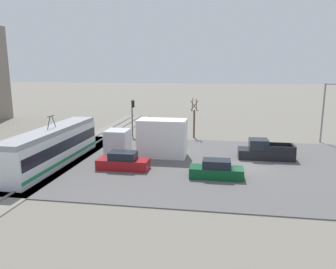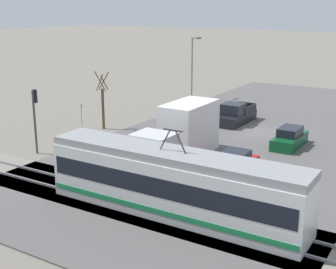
{
  "view_description": "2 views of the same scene",
  "coord_description": "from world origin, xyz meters",
  "px_view_note": "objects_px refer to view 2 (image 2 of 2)",
  "views": [
    {
      "loc": [
        -29.55,
        2.79,
        8.91
      ],
      "look_at": [
        0.06,
        7.59,
        2.76
      ],
      "focal_mm": 35.0,
      "sensor_mm": 36.0,
      "label": 1
    },
    {
      "loc": [
        -13.83,
        37.24,
        10.63
      ],
      "look_at": [
        2.57,
        10.59,
        1.91
      ],
      "focal_mm": 50.0,
      "sensor_mm": 36.0,
      "label": 2
    }
  ],
  "objects_px": {
    "light_rail_tram": "(173,184)",
    "street_tree": "(103,103)",
    "box_truck": "(181,134)",
    "traffic_light_pole": "(35,112)",
    "sedan_car_0": "(290,138)",
    "no_parking_sign": "(81,115)",
    "sedan_car_1": "(233,166)",
    "street_lamp_near_crossing": "(193,64)",
    "pickup_truck": "(235,115)"
  },
  "relations": [
    {
      "from": "pickup_truck",
      "to": "street_lamp_near_crossing",
      "type": "distance_m",
      "value": 12.26
    },
    {
      "from": "street_tree",
      "to": "box_truck",
      "type": "bearing_deg",
      "value": 160.56
    },
    {
      "from": "box_truck",
      "to": "sedan_car_0",
      "type": "distance_m",
      "value": 8.89
    },
    {
      "from": "street_tree",
      "to": "no_parking_sign",
      "type": "distance_m",
      "value": 2.25
    },
    {
      "from": "box_truck",
      "to": "street_tree",
      "type": "height_order",
      "value": "street_tree"
    },
    {
      "from": "sedan_car_1",
      "to": "street_lamp_near_crossing",
      "type": "xyz_separation_m",
      "value": [
        14.26,
        -20.66,
        3.45
      ]
    },
    {
      "from": "no_parking_sign",
      "to": "street_lamp_near_crossing",
      "type": "bearing_deg",
      "value": -93.76
    },
    {
      "from": "box_truck",
      "to": "traffic_light_pole",
      "type": "height_order",
      "value": "traffic_light_pole"
    },
    {
      "from": "sedan_car_0",
      "to": "sedan_car_1",
      "type": "xyz_separation_m",
      "value": [
        1.07,
        8.2,
        0.02
      ]
    },
    {
      "from": "street_tree",
      "to": "street_lamp_near_crossing",
      "type": "xyz_separation_m",
      "value": [
        -0.4,
        -15.6,
        1.85
      ]
    },
    {
      "from": "sedan_car_0",
      "to": "traffic_light_pole",
      "type": "bearing_deg",
      "value": 35.97
    },
    {
      "from": "no_parking_sign",
      "to": "sedan_car_0",
      "type": "bearing_deg",
      "value": -162.74
    },
    {
      "from": "light_rail_tram",
      "to": "sedan_car_1",
      "type": "distance_m",
      "value": 6.89
    },
    {
      "from": "sedan_car_1",
      "to": "street_tree",
      "type": "bearing_deg",
      "value": 160.97
    },
    {
      "from": "pickup_truck",
      "to": "traffic_light_pole",
      "type": "xyz_separation_m",
      "value": [
        8.88,
        15.79,
        2.29
      ]
    },
    {
      "from": "pickup_truck",
      "to": "street_tree",
      "type": "bearing_deg",
      "value": 40.1
    },
    {
      "from": "box_truck",
      "to": "no_parking_sign",
      "type": "xyz_separation_m",
      "value": [
        10.7,
        -1.53,
        -0.27
      ]
    },
    {
      "from": "traffic_light_pole",
      "to": "street_lamp_near_crossing",
      "type": "xyz_separation_m",
      "value": [
        -0.09,
        -23.65,
        1.06
      ]
    },
    {
      "from": "light_rail_tram",
      "to": "sedan_car_1",
      "type": "bearing_deg",
      "value": -93.29
    },
    {
      "from": "street_tree",
      "to": "pickup_truck",
      "type": "bearing_deg",
      "value": -139.9
    },
    {
      "from": "light_rail_tram",
      "to": "street_tree",
      "type": "distance_m",
      "value": 18.57
    },
    {
      "from": "pickup_truck",
      "to": "traffic_light_pole",
      "type": "height_order",
      "value": "traffic_light_pole"
    },
    {
      "from": "pickup_truck",
      "to": "street_lamp_near_crossing",
      "type": "relative_size",
      "value": 0.75
    },
    {
      "from": "sedan_car_0",
      "to": "street_tree",
      "type": "xyz_separation_m",
      "value": [
        15.73,
        3.14,
        1.62
      ]
    },
    {
      "from": "light_rail_tram",
      "to": "traffic_light_pole",
      "type": "xyz_separation_m",
      "value": [
        13.96,
        -3.81,
        1.37
      ]
    },
    {
      "from": "street_tree",
      "to": "street_lamp_near_crossing",
      "type": "distance_m",
      "value": 15.72
    },
    {
      "from": "box_truck",
      "to": "street_tree",
      "type": "relative_size",
      "value": 1.61
    },
    {
      "from": "box_truck",
      "to": "street_lamp_near_crossing",
      "type": "relative_size",
      "value": 1.15
    },
    {
      "from": "box_truck",
      "to": "traffic_light_pole",
      "type": "distance_m",
      "value": 10.73
    },
    {
      "from": "street_lamp_near_crossing",
      "to": "traffic_light_pole",
      "type": "bearing_deg",
      "value": 89.78
    },
    {
      "from": "light_rail_tram",
      "to": "sedan_car_0",
      "type": "height_order",
      "value": "light_rail_tram"
    },
    {
      "from": "street_tree",
      "to": "street_lamp_near_crossing",
      "type": "height_order",
      "value": "street_lamp_near_crossing"
    },
    {
      "from": "sedan_car_1",
      "to": "traffic_light_pole",
      "type": "relative_size",
      "value": 0.96
    },
    {
      "from": "street_tree",
      "to": "no_parking_sign",
      "type": "relative_size",
      "value": 1.99
    },
    {
      "from": "street_lamp_near_crossing",
      "to": "no_parking_sign",
      "type": "height_order",
      "value": "street_lamp_near_crossing"
    },
    {
      "from": "traffic_light_pole",
      "to": "sedan_car_1",
      "type": "bearing_deg",
      "value": -168.23
    },
    {
      "from": "light_rail_tram",
      "to": "sedan_car_0",
      "type": "distance_m",
      "value": 15.11
    },
    {
      "from": "no_parking_sign",
      "to": "box_truck",
      "type": "bearing_deg",
      "value": 171.84
    },
    {
      "from": "light_rail_tram",
      "to": "traffic_light_pole",
      "type": "relative_size",
      "value": 3.0
    },
    {
      "from": "light_rail_tram",
      "to": "street_lamp_near_crossing",
      "type": "height_order",
      "value": "street_lamp_near_crossing"
    },
    {
      "from": "light_rail_tram",
      "to": "box_truck",
      "type": "height_order",
      "value": "light_rail_tram"
    },
    {
      "from": "pickup_truck",
      "to": "sedan_car_0",
      "type": "relative_size",
      "value": 1.23
    },
    {
      "from": "street_lamp_near_crossing",
      "to": "sedan_car_0",
      "type": "bearing_deg",
      "value": 140.9
    },
    {
      "from": "sedan_car_0",
      "to": "traffic_light_pole",
      "type": "distance_m",
      "value": 19.2
    },
    {
      "from": "street_tree",
      "to": "sedan_car_0",
      "type": "bearing_deg",
      "value": -168.71
    },
    {
      "from": "sedan_car_0",
      "to": "traffic_light_pole",
      "type": "height_order",
      "value": "traffic_light_pole"
    },
    {
      "from": "light_rail_tram",
      "to": "sedan_car_0",
      "type": "xyz_separation_m",
      "value": [
        -1.46,
        -15.0,
        -1.03
      ]
    },
    {
      "from": "traffic_light_pole",
      "to": "street_lamp_near_crossing",
      "type": "height_order",
      "value": "street_lamp_near_crossing"
    },
    {
      "from": "sedan_car_0",
      "to": "street_lamp_near_crossing",
      "type": "height_order",
      "value": "street_lamp_near_crossing"
    },
    {
      "from": "street_lamp_near_crossing",
      "to": "light_rail_tram",
      "type": "bearing_deg",
      "value": 116.8
    }
  ]
}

